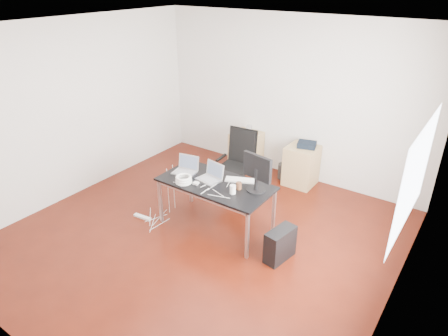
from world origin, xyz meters
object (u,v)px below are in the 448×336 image
Objects in this scene: filing_cabinet_right at (301,166)px; pc_tower at (280,244)px; desk at (216,186)px; office_chair at (238,160)px; filing_cabinet_left at (246,151)px.

pc_tower is at bearing -71.77° from filing_cabinet_right.
office_chair is at bearing 106.09° from desk.
filing_cabinet_right is at bearing 45.29° from office_chair.
desk is 2.29× the size of filing_cabinet_left.
office_chair is (-0.30, 1.04, -0.07)m from desk.
filing_cabinet_left is (-0.40, 0.89, -0.26)m from office_chair.
desk is at bearing -79.39° from office_chair.
desk reaches higher than filing_cabinet_right.
office_chair is at bearing -129.23° from filing_cabinet_right.
filing_cabinet_left is at bearing 108.64° from office_chair.
desk is 3.56× the size of pc_tower.
filing_cabinet_right is at bearing 117.80° from pc_tower.
office_chair is 1.54× the size of filing_cabinet_left.
office_chair is 2.40× the size of pc_tower.
filing_cabinet_left is 1.56× the size of pc_tower.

